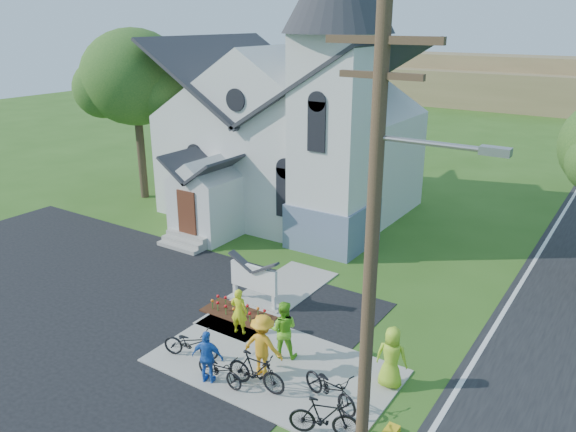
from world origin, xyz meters
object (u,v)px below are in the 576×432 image
Objects in this scene: cyclist_0 at (239,311)px; cyclist_3 at (263,345)px; cyclist_1 at (283,329)px; bike_4 at (330,387)px; bike_3 at (324,417)px; utility_pole at (375,244)px; church_sign at (254,278)px; cyclist_4 at (392,357)px; bike_0 at (191,343)px; cyclist_2 at (208,357)px; bike_1 at (256,371)px; bike_2 at (220,369)px.

cyclist_0 is 0.84× the size of cyclist_3.
cyclist_1 is 0.95× the size of bike_4.
utility_pole is at bearing -125.31° from bike_3.
cyclist_4 reaches higher than church_sign.
cyclist_2 reaches higher than bike_0.
cyclist_2 is 3.44m from bike_4.
cyclist_4 is at bearing -57.97° from bike_1.
utility_pole is 5.84× the size of bike_3.
bike_4 is (-1.65, 1.41, -4.86)m from utility_pole.
cyclist_3 is at bearing 158.64° from utility_pole.
bike_3 is 0.91× the size of bike_4.
cyclist_1 reaches higher than cyclist_0.
cyclist_0 reaches higher than bike_4.
cyclist_0 reaches higher than bike_0.
bike_4 is (4.14, -1.47, -0.28)m from cyclist_0.
cyclist_1 reaches higher than bike_3.
utility_pole is at bearing 140.58° from cyclist_0.
utility_pole reaches higher than bike_2.
bike_3 is (2.67, -1.21, -0.41)m from cyclist_3.
church_sign reaches higher than bike_4.
bike_4 is at bearing 139.39° from utility_pole.
bike_2 is at bearing 65.00° from bike_3.
cyclist_0 is at bearing -41.18° from cyclist_3.
bike_1 is 0.78m from cyclist_3.
utility_pole is 7.92m from cyclist_0.
bike_1 is 1.01× the size of cyclist_4.
bike_2 is at bearing -65.07° from church_sign.
bike_2 is at bearing -174.36° from cyclist_2.
cyclist_1 is 1.00× the size of bike_1.
cyclist_1 is at bearing -73.18° from bike_0.
bike_1 is at bearing -177.24° from cyclist_2.
bike_3 is 2.77m from cyclist_4.
cyclist_1 is at bearing 80.17° from bike_4.
church_sign is 1.20× the size of cyclist_3.
utility_pole is 6.10m from bike_1.
bike_3 reaches higher than bike_2.
utility_pole reaches higher than cyclist_2.
bike_0 is 1.02× the size of bike_3.
cyclist_1 is 1.01× the size of cyclist_4.
cyclist_4 is at bearing 102.50° from utility_pole.
bike_4 is (2.22, -0.10, -0.43)m from cyclist_3.
bike_1 is (2.93, -3.82, -0.44)m from church_sign.
bike_2 is at bearing 21.43° from cyclist_4.
bike_1 is 3.67m from cyclist_4.
bike_2 is at bearing 46.20° from cyclist_1.
bike_4 is (2.25, -1.16, -0.40)m from cyclist_1.
utility_pole is 5.60× the size of bike_1.
cyclist_1 reaches higher than bike_4.
cyclist_2 reaches higher than bike_1.
cyclist_2 is at bearing 175.43° from utility_pole.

